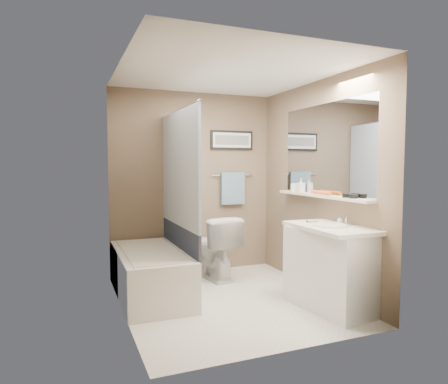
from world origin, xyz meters
name	(u,v)px	position (x,y,z in m)	size (l,w,h in m)	color
ground	(229,300)	(0.00, 0.00, 0.00)	(2.50, 2.50, 0.00)	silver
ceiling	(229,74)	(0.00, 0.00, 2.38)	(2.20, 2.50, 0.04)	silver
wall_back	(194,183)	(0.00, 1.23, 1.20)	(2.20, 0.04, 2.40)	brown
wall_front	(291,197)	(0.00, -1.23, 1.20)	(2.20, 0.04, 2.40)	brown
wall_left	(124,191)	(-1.08, 0.00, 1.20)	(0.04, 2.50, 2.40)	brown
wall_right	(316,186)	(1.08, 0.00, 1.20)	(0.04, 2.50, 2.40)	brown
tile_surround	(117,207)	(-1.09, 0.50, 1.00)	(0.02, 1.55, 2.00)	tan
curtain_rod	(179,110)	(-0.40, 0.50, 2.05)	(0.02, 0.02, 1.55)	silver
curtain_upper	(179,169)	(-0.40, 0.50, 1.40)	(0.03, 1.45, 1.28)	silver
curtain_lower	(180,241)	(-0.40, 0.50, 0.58)	(0.03, 1.45, 0.36)	#232D43
mirror	(325,149)	(1.09, -0.15, 1.62)	(0.02, 1.60, 1.00)	silver
shelf	(320,196)	(1.04, -0.15, 1.10)	(0.12, 1.60, 0.03)	silver
towel_bar	(232,175)	(0.55, 1.22, 1.30)	(0.02, 0.02, 0.60)	silver
towel	(233,188)	(0.55, 1.20, 1.12)	(0.34, 0.05, 0.44)	#8FB8D0
art_frame	(232,140)	(0.55, 1.23, 1.78)	(0.62, 0.03, 0.26)	black
art_mat	(232,140)	(0.55, 1.22, 1.78)	(0.56, 0.00, 0.20)	white
art_image	(232,140)	(0.55, 1.22, 1.78)	(0.50, 0.00, 0.13)	#595959
door	(350,220)	(0.55, -1.24, 1.00)	(0.80, 0.02, 2.00)	silver
door_handle	(312,221)	(0.22, -1.19, 1.00)	(0.02, 0.02, 0.10)	silver
bathtub	(150,273)	(-0.75, 0.46, 0.25)	(0.70, 1.50, 0.50)	silver
tub_rim	(150,251)	(-0.75, 0.46, 0.50)	(0.56, 1.36, 0.02)	silver
toilet	(214,247)	(0.14, 0.87, 0.40)	(0.45, 0.78, 0.80)	white
vanity	(331,269)	(0.85, -0.60, 0.40)	(0.50, 0.90, 0.80)	silver
countertop	(331,228)	(0.84, -0.60, 0.82)	(0.54, 0.96, 0.04)	silver
sink_basin	(330,225)	(0.83, -0.60, 0.85)	(0.34, 0.34, 0.01)	silver
faucet_spout	(346,220)	(1.03, -0.60, 0.89)	(0.02, 0.02, 0.10)	silver
faucet_knob	(340,220)	(1.03, -0.50, 0.87)	(0.05, 0.05, 0.05)	white
candle_bowl_near	(353,196)	(1.04, -0.69, 1.14)	(0.09, 0.09, 0.04)	black
candle_bowl_far	(347,196)	(1.04, -0.59, 1.14)	(0.09, 0.09, 0.04)	black
hair_brush_front	(325,193)	(1.04, -0.23, 1.14)	(0.04, 0.04, 0.22)	#D55A1E
hair_brush_back	(318,192)	(1.04, -0.10, 1.14)	(0.04, 0.04, 0.22)	#DF551F
pink_comb	(312,193)	(1.04, 0.02, 1.12)	(0.03, 0.16, 0.01)	pink
glass_jar	(294,187)	(1.04, 0.40, 1.17)	(0.08, 0.08, 0.10)	silver
soap_bottle	(301,185)	(1.04, 0.25, 1.20)	(0.07, 0.08, 0.17)	#999999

